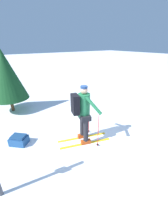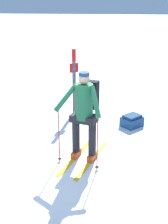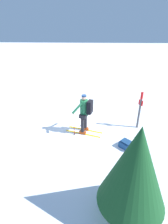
% 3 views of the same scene
% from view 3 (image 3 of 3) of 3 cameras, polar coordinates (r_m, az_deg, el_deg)
% --- Properties ---
extents(ground_plane, '(80.00, 80.00, 0.00)m').
position_cam_3_polar(ground_plane, '(8.31, -2.46, -4.73)').
color(ground_plane, white).
extents(skier, '(1.67, 1.01, 1.77)m').
position_cam_3_polar(skier, '(7.39, 0.25, 0.18)').
color(skier, gold).
rests_on(skier, ground_plane).
extents(dropped_backpack, '(0.62, 0.62, 0.30)m').
position_cam_3_polar(dropped_backpack, '(7.13, 13.63, -10.25)').
color(dropped_backpack, navy).
rests_on(dropped_backpack, ground_plane).
extents(trail_marker, '(0.14, 0.22, 1.75)m').
position_cam_3_polar(trail_marker, '(8.14, 17.83, 1.42)').
color(trail_marker, '#4C4C51').
rests_on(trail_marker, ground_plane).
extents(pine_tree, '(1.59, 1.59, 2.65)m').
position_cam_3_polar(pine_tree, '(4.06, 16.40, -17.02)').
color(pine_tree, '#4C331E').
rests_on(pine_tree, ground_plane).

